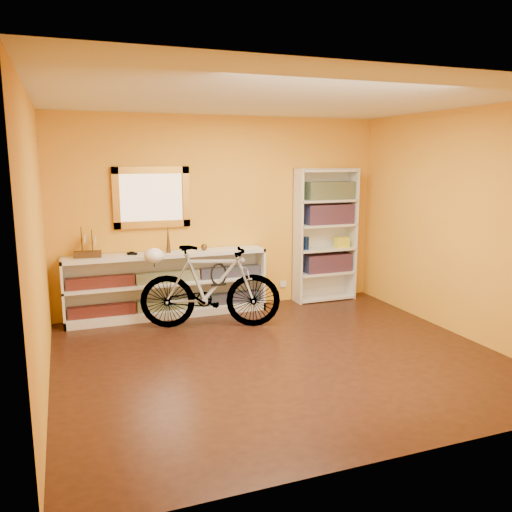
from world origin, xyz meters
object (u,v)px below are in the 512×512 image
object	(u,v)px
bookcase	(325,235)
helmet	(154,256)
console_unit	(168,285)
bicycle	(210,287)

from	to	relation	value
bookcase	helmet	bearing A→B (deg)	-169.95
console_unit	bookcase	xyz separation A→B (m)	(2.29, 0.03, 0.52)
console_unit	bicycle	xyz separation A→B (m)	(0.40, -0.62, 0.09)
console_unit	helmet	world-z (taller)	helmet
bookcase	bicycle	size ratio (longest dim) A/B	1.09
bookcase	helmet	world-z (taller)	bookcase
console_unit	bicycle	world-z (taller)	bicycle
console_unit	bookcase	size ratio (longest dim) A/B	1.37
console_unit	helmet	xyz separation A→B (m)	(-0.24, -0.42, 0.48)
bicycle	bookcase	bearing A→B (deg)	-53.55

